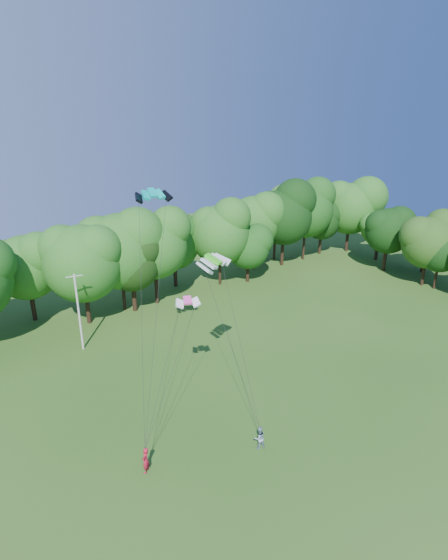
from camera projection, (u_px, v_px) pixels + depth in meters
ground at (325, 516)px, 25.76m from camera, size 160.00×160.00×0.00m
utility_pole at (79, 312)px, 43.13m from camera, size 1.60×0.38×8.07m
kite_flyer_left at (146, 460)px, 28.67m from camera, size 0.81×0.79×1.88m
kite_flyer_right at (259, 438)px, 30.81m from camera, size 0.97×0.83×1.73m
kite_teal at (152, 193)px, 31.41m from camera, size 2.73×1.56×0.60m
kite_green at (213, 259)px, 32.26m from camera, size 3.22×2.34×0.68m
kite_pink at (188, 300)px, 31.76m from camera, size 1.96×1.46×0.42m
tree_back_center at (131, 256)px, 51.14m from camera, size 7.62×7.62×11.08m
tree_back_east at (276, 213)px, 70.37m from camera, size 8.71×8.71×12.67m
tree_flank_east at (430, 236)px, 59.27m from camera, size 7.86×7.86×11.43m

